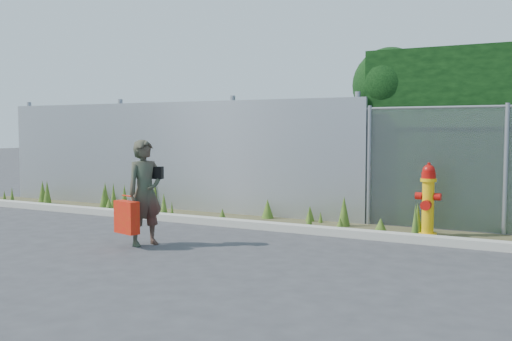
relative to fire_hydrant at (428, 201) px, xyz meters
name	(u,v)px	position (x,y,z in m)	size (l,w,h in m)	color
ground	(228,252)	(-2.16, -2.36, -0.55)	(80.00, 80.00, 0.00)	#37373A
curb	(284,227)	(-2.16, -0.56, -0.49)	(16.00, 0.22, 0.12)	#AEAB9D
weed_strip	(289,216)	(-2.38, 0.10, -0.40)	(16.00, 1.32, 0.55)	#464128
corrugated_fence	(165,156)	(-5.41, 0.64, 0.55)	(8.50, 0.21, 2.30)	#A4A6AB
fire_hydrant	(428,201)	(0.00, 0.00, 0.00)	(0.38, 0.34, 1.14)	yellow
woman	(145,193)	(-3.44, -2.49, 0.20)	(0.55, 0.36, 1.50)	#0E5E3D
red_tote_bag	(127,217)	(-3.55, -2.77, -0.12)	(0.41, 0.15, 0.53)	red
black_shoulder_bag	(155,173)	(-3.38, -2.34, 0.47)	(0.23, 0.10, 0.18)	black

